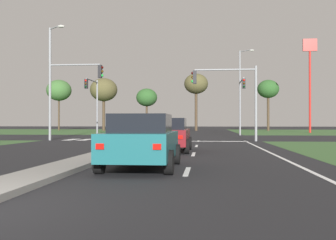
{
  "coord_description": "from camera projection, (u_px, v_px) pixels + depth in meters",
  "views": [
    {
      "loc": [
        4.0,
        -5.78,
        1.34
      ],
      "look_at": [
        0.65,
        30.22,
        1.56
      ],
      "focal_mm": 43.06,
      "sensor_mm": 36.0,
      "label": 1
    }
  ],
  "objects": [
    {
      "name": "car_maroon_near",
      "position": [
        168.0,
        134.0,
        18.59
      ],
      "size": [
        2.1,
        4.32,
        1.54
      ],
      "color": "maroon",
      "rests_on": "ground"
    },
    {
      "name": "street_lamp_second",
      "position": [
        51.0,
        77.0,
        31.94
      ],
      "size": [
        1.73,
        1.45,
        8.9
      ],
      "color": "gray",
      "rests_on": "ground"
    },
    {
      "name": "crosswalk_bar_sixth",
      "position": [
        145.0,
        140.0,
        30.87
      ],
      "size": [
        0.7,
        2.8,
        0.01
      ],
      "primitive_type": "cube",
      "color": "silver",
      "rests_on": "ground"
    },
    {
      "name": "edge_line_right",
      "position": [
        271.0,
        153.0,
        17.43
      ],
      "size": [
        0.14,
        24.0,
        0.01
      ],
      "primitive_type": "cube",
      "color": "silver",
      "rests_on": "ground"
    },
    {
      "name": "treeline_fifth",
      "position": [
        268.0,
        90.0,
        64.35
      ],
      "size": [
        3.43,
        3.43,
        8.17
      ],
      "color": "#423323",
      "rests_on": "ground"
    },
    {
      "name": "lane_dash_fourth",
      "position": [
        198.0,
        141.0,
        28.88
      ],
      "size": [
        0.14,
        2.0,
        0.01
      ],
      "primitive_type": "cube",
      "color": "silver",
      "rests_on": "ground"
    },
    {
      "name": "crosswalk_bar_fourth",
      "position": [
        115.0,
        140.0,
        31.08
      ],
      "size": [
        0.7,
        2.8,
        0.01
      ],
      "primitive_type": "cube",
      "color": "silver",
      "rests_on": "ground"
    },
    {
      "name": "traffic_signal_near_left",
      "position": [
        69.0,
        87.0,
        30.01
      ],
      "size": [
        4.17,
        0.32,
        5.9
      ],
      "color": "gray",
      "rests_on": "ground"
    },
    {
      "name": "treeline_near",
      "position": [
        59.0,
        90.0,
        68.69
      ],
      "size": [
        4.21,
        4.21,
        8.64
      ],
      "color": "#423323",
      "rests_on": "ground"
    },
    {
      "name": "stop_bar_near",
      "position": [
        203.0,
        141.0,
        28.67
      ],
      "size": [
        6.4,
        0.5,
        0.01
      ],
      "primitive_type": "cube",
      "color": "silver",
      "rests_on": "ground"
    },
    {
      "name": "traffic_signal_far_left",
      "position": [
        93.0,
        97.0,
        41.77
      ],
      "size": [
        0.32,
        4.38,
        5.9
      ],
      "color": "gray",
      "rests_on": "ground"
    },
    {
      "name": "traffic_signal_far_right",
      "position": [
        241.0,
        96.0,
        40.31
      ],
      "size": [
        0.32,
        4.49,
        5.78
      ],
      "color": "gray",
      "rests_on": "ground"
    },
    {
      "name": "car_teal_third",
      "position": [
        142.0,
        141.0,
        11.66
      ],
      "size": [
        2.04,
        4.18,
        1.58
      ],
      "color": "#19565B",
      "rests_on": "ground"
    },
    {
      "name": "lane_dash_third",
      "position": [
        197.0,
        146.0,
        22.9
      ],
      "size": [
        0.14,
        2.0,
        0.01
      ],
      "primitive_type": "cube",
      "color": "silver",
      "rests_on": "ground"
    },
    {
      "name": "crosswalk_bar_second",
      "position": [
        86.0,
        140.0,
        31.3
      ],
      "size": [
        0.7,
        2.8,
        0.01
      ],
      "primitive_type": "cube",
      "color": "silver",
      "rests_on": "ground"
    },
    {
      "name": "treeline_second",
      "position": [
        104.0,
        90.0,
        66.67
      ],
      "size": [
        4.51,
        4.51,
        8.7
      ],
      "color": "#423323",
      "rests_on": "ground"
    },
    {
      "name": "lane_dash_second",
      "position": [
        193.0,
        154.0,
        16.93
      ],
      "size": [
        0.14,
        2.0,
        0.01
      ],
      "primitive_type": "cube",
      "color": "silver",
      "rests_on": "ground"
    },
    {
      "name": "grass_verge_far_left",
      "position": [
        16.0,
        131.0,
        62.74
      ],
      "size": [
        35.0,
        35.0,
        0.01
      ],
      "primitive_type": "cube",
      "color": "#385B2D",
      "rests_on": "ground"
    },
    {
      "name": "ground_plane",
      "position": [
        161.0,
        137.0,
        35.99
      ],
      "size": [
        200.0,
        200.0,
        0.0
      ],
      "primitive_type": "plane",
      "color": "black"
    },
    {
      "name": "crosswalk_bar_third",
      "position": [
        101.0,
        140.0,
        31.19
      ],
      "size": [
        0.7,
        2.8,
        0.01
      ],
      "primitive_type": "cube",
      "color": "silver",
      "rests_on": "ground"
    },
    {
      "name": "median_island_far",
      "position": [
        179.0,
        131.0,
        60.88
      ],
      "size": [
        1.2,
        36.0,
        0.14
      ],
      "primitive_type": "cube",
      "color": "gray",
      "rests_on": "ground"
    },
    {
      "name": "car_grey_fourth",
      "position": [
        166.0,
        126.0,
        63.48
      ],
      "size": [
        1.98,
        4.56,
        1.53
      ],
      "rotation": [
        0.0,
        0.0,
        3.14
      ],
      "color": "slate",
      "rests_on": "ground"
    },
    {
      "name": "crosswalk_bar_fifth",
      "position": [
        130.0,
        140.0,
        30.98
      ],
      "size": [
        0.7,
        2.8,
        0.01
      ],
      "primitive_type": "cube",
      "color": "silver",
      "rests_on": "ground"
    },
    {
      "name": "fastfood_pole_sign",
      "position": [
        310.0,
        65.0,
        52.72
      ],
      "size": [
        1.8,
        0.4,
        12.3
      ],
      "color": "red",
      "rests_on": "ground"
    },
    {
      "name": "pedestrian_at_median",
      "position": [
        173.0,
        124.0,
        49.63
      ],
      "size": [
        0.34,
        0.34,
        1.71
      ],
      "rotation": [
        0.0,
        0.0,
        0.46
      ],
      "color": "#4C4C4C",
      "rests_on": "median_island_far"
    },
    {
      "name": "car_silver_second",
      "position": [
        156.0,
        127.0,
        52.36
      ],
      "size": [
        2.07,
        4.2,
        1.49
      ],
      "rotation": [
        0.0,
        0.0,
        3.14
      ],
      "color": "#B7B7BC",
      "rests_on": "ground"
    },
    {
      "name": "treeline_fourth",
      "position": [
        196.0,
        84.0,
        65.53
      ],
      "size": [
        3.88,
        3.88,
        9.31
      ],
      "color": "#423323",
      "rests_on": "ground"
    },
    {
      "name": "treeline_third",
      "position": [
        147.0,
        98.0,
        64.64
      ],
      "size": [
        3.37,
        3.37,
        6.8
      ],
      "color": "#423323",
      "rests_on": "ground"
    },
    {
      "name": "lane_dash_near",
      "position": [
        187.0,
        171.0,
        10.96
      ],
      "size": [
        0.14,
        2.0,
        0.01
      ],
      "primitive_type": "cube",
      "color": "silver",
      "rests_on": "ground"
    },
    {
      "name": "street_lamp_third",
      "position": [
        241.0,
        88.0,
        50.62
      ],
      "size": [
        1.73,
        1.56,
        10.39
      ],
      "color": "gray",
      "rests_on": "ground"
    },
    {
      "name": "crosswalk_bar_near",
      "position": [
        72.0,
        140.0,
        31.4
      ],
      "size": [
        0.7,
        2.8,
        0.01
      ],
      "primitive_type": "cube",
      "color": "silver",
      "rests_on": "ground"
    },
    {
      "name": "median_island_near",
      "position": [
        111.0,
        152.0,
        17.07
      ],
      "size": [
        1.2,
        22.0,
        0.14
      ],
      "primitive_type": "cube",
      "color": "gray",
      "rests_on": "ground"
    },
    {
      "name": "traffic_signal_near_right",
      "position": [
        231.0,
        89.0,
        28.9
      ],
      "size": [
        4.72,
        0.32,
        5.4
      ],
      "color": "gray",
      "rests_on": "ground"
    }
  ]
}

